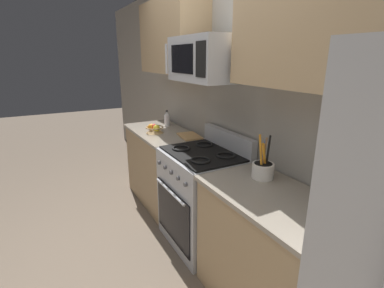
{
  "coord_description": "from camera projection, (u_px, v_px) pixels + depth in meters",
  "views": [
    {
      "loc": [
        2.1,
        -0.61,
        1.76
      ],
      "look_at": [
        0.02,
        0.51,
        1.03
      ],
      "focal_mm": 26.6,
      "sensor_mm": 36.0,
      "label": 1
    }
  ],
  "objects": [
    {
      "name": "counter_right",
      "position": [
        268.0,
        254.0,
        1.96
      ],
      "size": [
        1.02,
        0.61,
        0.91
      ],
      "color": "tan",
      "rests_on": "ground"
    },
    {
      "name": "upper_cabinets_right",
      "position": [
        311.0,
        18.0,
        1.58
      ],
      "size": [
        1.01,
        0.34,
        0.77
      ],
      "color": "tan"
    },
    {
      "name": "upper_cabinets_left",
      "position": [
        172.0,
        37.0,
        3.16
      ],
      "size": [
        1.14,
        0.34,
        0.77
      ],
      "color": "tan"
    },
    {
      "name": "cutting_board",
      "position": [
        190.0,
        136.0,
        3.14
      ],
      "size": [
        0.34,
        0.24,
        0.02
      ],
      "primitive_type": "cube",
      "rotation": [
        0.0,
        0.0,
        -0.13
      ],
      "color": "tan",
      "rests_on": "counter_left"
    },
    {
      "name": "utensil_crock",
      "position": [
        263.0,
        169.0,
        2.06
      ],
      "size": [
        0.16,
        0.16,
        0.33
      ],
      "color": "white",
      "rests_on": "counter_right"
    },
    {
      "name": "range_oven",
      "position": [
        202.0,
        197.0,
        2.71
      ],
      "size": [
        0.76,
        0.65,
        1.09
      ],
      "color": "#B2B5BA",
      "rests_on": "ground"
    },
    {
      "name": "wall_back",
      "position": [
        238.0,
        108.0,
        2.63
      ],
      "size": [
        8.0,
        0.1,
        2.6
      ],
      "primitive_type": "cube",
      "color": "#9E998E",
      "rests_on": "ground"
    },
    {
      "name": "bottle_vinegar",
      "position": [
        167.0,
        119.0,
        3.59
      ],
      "size": [
        0.07,
        0.07,
        0.2
      ],
      "color": "silver",
      "rests_on": "counter_left"
    },
    {
      "name": "microwave",
      "position": [
        207.0,
        59.0,
        2.35
      ],
      "size": [
        0.69,
        0.44,
        0.36
      ],
      "color": "#B2B5BA"
    },
    {
      "name": "ground_plane",
      "position": [
        141.0,
        260.0,
        2.56
      ],
      "size": [
        16.0,
        16.0,
        0.0
      ],
      "primitive_type": "plane",
      "color": "#6B5B4C"
    },
    {
      "name": "apple_loose",
      "position": [
        153.0,
        127.0,
        3.44
      ],
      "size": [
        0.07,
        0.07,
        0.07
      ],
      "primitive_type": "sphere",
      "color": "red",
      "rests_on": "counter_left"
    },
    {
      "name": "counter_left",
      "position": [
        163.0,
        166.0,
        3.52
      ],
      "size": [
        1.15,
        0.61,
        0.91
      ],
      "color": "tan",
      "rests_on": "ground"
    },
    {
      "name": "fruit_basket",
      "position": [
        154.0,
        129.0,
        3.29
      ],
      "size": [
        0.21,
        0.21,
        0.1
      ],
      "color": "tan",
      "rests_on": "counter_left"
    }
  ]
}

